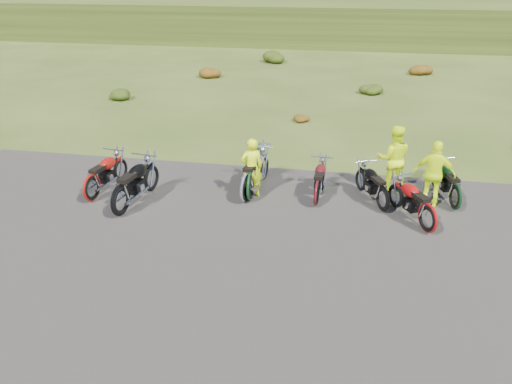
% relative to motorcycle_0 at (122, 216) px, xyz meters
% --- Properties ---
extents(ground, '(300.00, 300.00, 0.00)m').
position_rel_motorcycle_0_xyz_m(ground, '(3.95, -0.17, 0.00)').
color(ground, '#304015').
rests_on(ground, ground).
extents(gravel_pad, '(20.00, 12.00, 0.04)m').
position_rel_motorcycle_0_xyz_m(gravel_pad, '(3.95, -2.17, 0.00)').
color(gravel_pad, black).
rests_on(gravel_pad, ground).
extents(hill_slope, '(300.00, 45.97, 9.37)m').
position_rel_motorcycle_0_xyz_m(hill_slope, '(3.95, 49.83, 0.00)').
color(hill_slope, '#273612').
rests_on(hill_slope, ground).
extents(shrub_1, '(1.03, 1.03, 0.61)m').
position_rel_motorcycle_0_xyz_m(shrub_1, '(-5.15, 11.13, 0.31)').
color(shrub_1, '#24380E').
rests_on(shrub_1, ground).
extents(shrub_2, '(1.30, 1.30, 0.77)m').
position_rel_motorcycle_0_xyz_m(shrub_2, '(-2.25, 16.43, 0.38)').
color(shrub_2, '#5C280B').
rests_on(shrub_2, ground).
extents(shrub_3, '(1.56, 1.56, 0.92)m').
position_rel_motorcycle_0_xyz_m(shrub_3, '(0.65, 21.73, 0.46)').
color(shrub_3, '#24380E').
rests_on(shrub_3, ground).
extents(shrub_4, '(0.77, 0.77, 0.45)m').
position_rel_motorcycle_0_xyz_m(shrub_4, '(3.55, 9.03, 0.23)').
color(shrub_4, '#5C280B').
rests_on(shrub_4, ground).
extents(shrub_5, '(1.03, 1.03, 0.61)m').
position_rel_motorcycle_0_xyz_m(shrub_5, '(6.45, 14.33, 0.31)').
color(shrub_5, '#24380E').
rests_on(shrub_5, ground).
extents(shrub_6, '(1.30, 1.30, 0.77)m').
position_rel_motorcycle_0_xyz_m(shrub_6, '(9.35, 19.63, 0.38)').
color(shrub_6, '#5C280B').
rests_on(shrub_6, ground).
extents(motorcycle_0, '(1.08, 2.38, 1.20)m').
position_rel_motorcycle_0_xyz_m(motorcycle_0, '(0.00, 0.00, 0.00)').
color(motorcycle_0, black).
rests_on(motorcycle_0, ground).
extents(motorcycle_1, '(0.97, 2.13, 1.08)m').
position_rel_motorcycle_0_xyz_m(motorcycle_1, '(-1.12, 0.66, 0.00)').
color(motorcycle_1, maroon).
rests_on(motorcycle_1, ground).
extents(motorcycle_2, '(0.80, 2.29, 1.19)m').
position_rel_motorcycle_0_xyz_m(motorcycle_2, '(3.01, 1.47, 0.00)').
color(motorcycle_2, black).
rests_on(motorcycle_2, ground).
extents(motorcycle_3, '(1.07, 2.32, 1.17)m').
position_rel_motorcycle_0_xyz_m(motorcycle_3, '(2.92, 1.36, 0.00)').
color(motorcycle_3, silver).
rests_on(motorcycle_3, ground).
extents(motorcycle_4, '(0.71, 1.91, 0.99)m').
position_rel_motorcycle_0_xyz_m(motorcycle_4, '(4.78, 1.46, 0.00)').
color(motorcycle_4, '#560E15').
rests_on(motorcycle_4, ground).
extents(motorcycle_5, '(1.37, 1.99, 0.99)m').
position_rel_motorcycle_0_xyz_m(motorcycle_5, '(6.46, 1.44, 0.00)').
color(motorcycle_5, black).
rests_on(motorcycle_5, ground).
extents(motorcycle_6, '(1.55, 2.08, 1.05)m').
position_rel_motorcycle_0_xyz_m(motorcycle_6, '(7.44, 0.49, 0.00)').
color(motorcycle_6, '#990B0C').
rests_on(motorcycle_6, ground).
extents(motorcycle_7, '(1.07, 2.05, 1.03)m').
position_rel_motorcycle_0_xyz_m(motorcycle_7, '(8.29, 1.87, 0.00)').
color(motorcycle_7, black).
rests_on(motorcycle_7, ground).
extents(person_middle, '(0.71, 0.61, 1.65)m').
position_rel_motorcycle_0_xyz_m(person_middle, '(3.01, 1.69, 0.82)').
color(person_middle, '#D3F00C').
rests_on(person_middle, ground).
extents(person_right_a, '(0.93, 0.74, 1.87)m').
position_rel_motorcycle_0_xyz_m(person_right_a, '(6.74, 2.80, 0.93)').
color(person_right_a, '#D3F00C').
rests_on(person_right_a, ground).
extents(person_right_b, '(1.09, 0.61, 1.76)m').
position_rel_motorcycle_0_xyz_m(person_right_b, '(7.72, 2.00, 0.88)').
color(person_right_b, '#D3F00C').
rests_on(person_right_b, ground).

